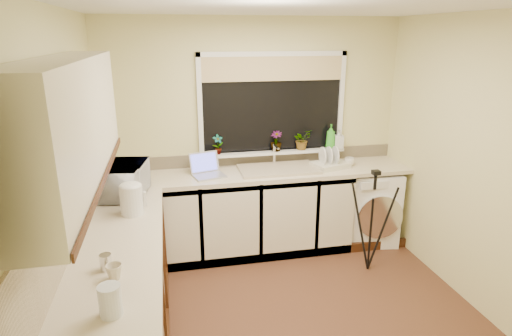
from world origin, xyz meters
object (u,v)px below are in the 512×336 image
object	(u,v)px
glass_jug	(110,301)
plant_d	(302,140)
tripod	(372,221)
laptop	(207,169)
kettle	(132,200)
dish_rack	(330,165)
plant_c	(276,141)
soap_bottle_clear	(339,139)
plant_a	(218,144)
cup_left	(114,272)
cup_back	(349,162)
microwave	(124,180)
washing_machine	(367,205)
soap_bottle_green	(331,136)
steel_jar	(106,262)

from	to	relation	value
glass_jug	plant_d	xyz separation A→B (m)	(1.78, 2.39, 0.18)
tripod	laptop	bearing A→B (deg)	156.92
kettle	dish_rack	bearing A→B (deg)	22.88
kettle	laptop	bearing A→B (deg)	51.73
plant_c	soap_bottle_clear	distance (m)	0.71
plant_a	cup_left	distance (m)	2.22
laptop	kettle	size ratio (longest dim) A/B	1.56
plant_a	glass_jug	bearing A→B (deg)	-109.61
dish_rack	tripod	size ratio (longest dim) A/B	0.35
soap_bottle_clear	cup_back	xyz separation A→B (m)	(0.06, -0.19, -0.21)
microwave	cup_left	bearing A→B (deg)	-167.91
washing_machine	plant_c	bearing A→B (deg)	176.06
microwave	plant_d	world-z (taller)	plant_d
soap_bottle_green	kettle	bearing A→B (deg)	-152.87
washing_machine	soap_bottle_clear	size ratio (longest dim) A/B	3.88
dish_rack	glass_jug	world-z (taller)	glass_jug
plant_c	cup_back	size ratio (longest dim) A/B	1.99
plant_a	soap_bottle_clear	size ratio (longest dim) A/B	0.99
soap_bottle_green	plant_c	bearing A→B (deg)	178.36
dish_rack	plant_c	size ratio (longest dim) A/B	1.66
laptop	plant_a	bearing A→B (deg)	42.24
cup_left	kettle	bearing A→B (deg)	87.39
tripod	soap_bottle_clear	world-z (taller)	soap_bottle_clear
microwave	plant_a	bearing A→B (deg)	-44.61
tripod	plant_a	world-z (taller)	plant_a
soap_bottle_clear	cup_back	bearing A→B (deg)	-73.34
microwave	soap_bottle_green	bearing A→B (deg)	-63.65
glass_jug	plant_c	world-z (taller)	plant_c
laptop	kettle	xyz separation A→B (m)	(-0.68, -0.86, 0.06)
glass_jug	microwave	world-z (taller)	microwave
steel_jar	soap_bottle_green	xyz separation A→B (m)	(2.18, 1.90, 0.24)
plant_c	soap_bottle_green	world-z (taller)	soap_bottle_green
laptop	tripod	distance (m)	1.71
laptop	cup_left	world-z (taller)	laptop
plant_d	soap_bottle_clear	distance (m)	0.42
kettle	plant_a	xyz separation A→B (m)	(0.82, 1.08, 0.14)
cup_back	plant_c	bearing A→B (deg)	164.16
plant_d	soap_bottle_clear	bearing A→B (deg)	-4.69
glass_jug	plant_d	distance (m)	2.98
washing_machine	laptop	distance (m)	1.88
plant_c	plant_d	xyz separation A→B (m)	(0.30, 0.01, 0.00)
kettle	plant_d	world-z (taller)	plant_d
dish_rack	cup_left	world-z (taller)	cup_left
dish_rack	steel_jar	distance (m)	2.69
washing_machine	tripod	bearing A→B (deg)	-104.74
washing_machine	plant_d	xyz separation A→B (m)	(-0.73, 0.23, 0.75)
plant_a	cup_back	world-z (taller)	plant_a
microwave	plant_d	bearing A→B (deg)	-60.32
washing_machine	cup_back	distance (m)	0.58
plant_c	soap_bottle_green	distance (m)	0.62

